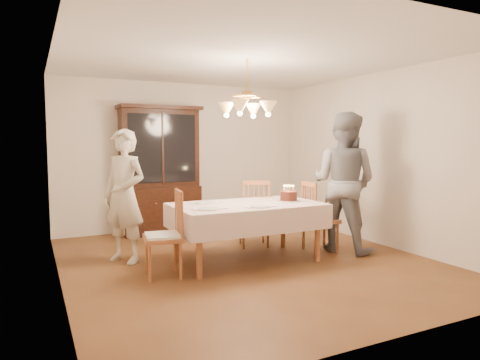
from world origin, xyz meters
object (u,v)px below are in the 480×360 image
chair_far_side (254,217)px  birthday_cake (289,197)px  dining_table (247,209)px  elderly_woman (124,196)px  china_hutch (160,172)px

chair_far_side → birthday_cake: (0.13, -0.74, 0.38)m
dining_table → elderly_woman: elderly_woman is taller
dining_table → birthday_cake: birthday_cake is taller
dining_table → china_hutch: size_ratio=0.88×
dining_table → elderly_woman: bearing=154.5°
elderly_woman → birthday_cake: bearing=32.8°
dining_table → china_hutch: bearing=102.8°
birthday_cake → elderly_woman: bearing=160.1°
elderly_woman → birthday_cake: (2.03, -0.73, -0.04)m
dining_table → chair_far_side: (0.47, 0.68, -0.24)m
chair_far_side → birthday_cake: bearing=-79.8°
elderly_woman → china_hutch: bearing=112.4°
dining_table → china_hutch: china_hutch is taller
china_hutch → chair_far_side: size_ratio=2.16×
elderly_woman → chair_far_side: bearing=52.7°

